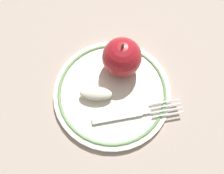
{
  "coord_description": "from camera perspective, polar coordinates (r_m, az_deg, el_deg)",
  "views": [
    {
      "loc": [
        -0.15,
        -0.1,
        0.45
      ],
      "look_at": [
        -0.0,
        -0.01,
        0.03
      ],
      "focal_mm": 40.0,
      "sensor_mm": 36.0,
      "label": 1
    }
  ],
  "objects": [
    {
      "name": "ground_plane",
      "position": [
        0.49,
        -1.52,
        -0.72
      ],
      "size": [
        2.0,
        2.0,
        0.0
      ],
      "primitive_type": "plane",
      "color": "#B29E91"
    },
    {
      "name": "apple_red_whole",
      "position": [
        0.46,
        2.28,
        6.81
      ],
      "size": [
        0.07,
        0.07,
        0.08
      ],
      "color": "#AC1B24",
      "rests_on": "plate"
    },
    {
      "name": "fork",
      "position": [
        0.46,
        5.22,
        -6.11
      ],
      "size": [
        0.12,
        0.14,
        0.0
      ],
      "rotation": [
        0.0,
        0.0,
        5.41
      ],
      "color": "silver",
      "rests_on": "plate"
    },
    {
      "name": "plate",
      "position": [
        0.48,
        -0.0,
        -1.25
      ],
      "size": [
        0.22,
        0.22,
        0.01
      ],
      "color": "#EDE1C7",
      "rests_on": "ground_plane"
    },
    {
      "name": "apple_slice_front",
      "position": [
        0.46,
        -3.72,
        -1.49
      ],
      "size": [
        0.05,
        0.07,
        0.02
      ],
      "primitive_type": "ellipsoid",
      "rotation": [
        0.0,
        0.0,
        2.02
      ],
      "color": "silver",
      "rests_on": "plate"
    }
  ]
}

